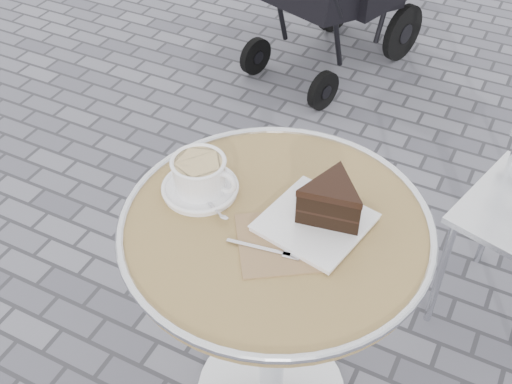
% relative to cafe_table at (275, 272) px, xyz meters
% --- Properties ---
extents(cafe_table, '(0.72, 0.72, 0.74)m').
position_rel_cafe_table_xyz_m(cafe_table, '(0.00, 0.00, 0.00)').
color(cafe_table, silver).
rests_on(cafe_table, ground).
extents(cappuccino_set, '(0.20, 0.18, 0.09)m').
position_rel_cafe_table_xyz_m(cappuccino_set, '(-0.21, 0.02, 0.21)').
color(cappuccino_set, white).
rests_on(cappuccino_set, cafe_table).
extents(cake_plate_set, '(0.31, 0.34, 0.12)m').
position_rel_cafe_table_xyz_m(cake_plate_set, '(0.10, 0.05, 0.22)').
color(cake_plate_set, '#926D50').
rests_on(cake_plate_set, cafe_table).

